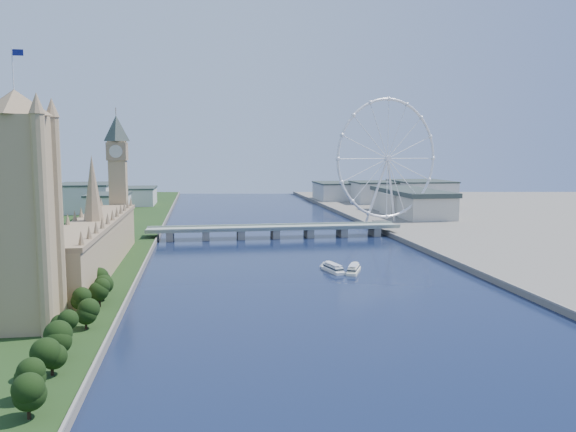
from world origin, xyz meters
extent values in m
plane|color=#161F3E|center=(0.00, 0.00, 0.00)|extent=(2000.00, 2000.00, 0.00)
cube|color=tan|center=(-135.00, 55.00, 46.00)|extent=(22.00, 22.00, 86.00)
pyramid|color=#937A59|center=(-135.00, 55.00, 99.00)|extent=(28.16, 28.16, 10.00)
cylinder|color=silver|center=(-135.00, 55.00, 107.00)|extent=(0.50, 0.50, 16.00)
cube|color=navy|center=(-132.80, 55.00, 113.00)|extent=(4.00, 0.16, 2.40)
cube|color=tan|center=(-128.00, 170.00, 17.00)|extent=(24.00, 200.00, 28.00)
cone|color=#937A59|center=(-128.00, 170.00, 53.00)|extent=(12.00, 12.00, 40.00)
cube|color=tan|center=(-128.00, 278.00, 43.00)|extent=(13.00, 13.00, 80.00)
cube|color=#937A59|center=(-128.00, 278.00, 75.00)|extent=(15.00, 15.00, 14.00)
pyramid|color=#2D3833|center=(-128.00, 278.00, 103.00)|extent=(20.02, 20.02, 20.00)
cube|color=gray|center=(0.00, 300.00, 8.50)|extent=(220.00, 22.00, 2.00)
cube|color=gray|center=(-90.00, 300.00, 3.75)|extent=(6.00, 20.00, 7.50)
cube|color=gray|center=(-60.00, 300.00, 3.75)|extent=(6.00, 20.00, 7.50)
cube|color=gray|center=(-30.00, 300.00, 3.75)|extent=(6.00, 20.00, 7.50)
cube|color=gray|center=(0.00, 300.00, 3.75)|extent=(6.00, 20.00, 7.50)
cube|color=gray|center=(30.00, 300.00, 3.75)|extent=(6.00, 20.00, 7.50)
cube|color=gray|center=(60.00, 300.00, 3.75)|extent=(6.00, 20.00, 7.50)
cube|color=gray|center=(90.00, 300.00, 3.75)|extent=(6.00, 20.00, 7.50)
torus|color=silver|center=(120.00, 355.00, 68.00)|extent=(113.60, 39.12, 118.60)
cylinder|color=silver|center=(120.00, 355.00, 68.00)|extent=(7.25, 6.61, 6.00)
cube|color=gray|center=(117.00, 365.00, 4.00)|extent=(14.00, 10.00, 2.00)
cube|color=beige|center=(-160.00, 430.00, 16.00)|extent=(40.00, 60.00, 26.00)
cube|color=beige|center=(-200.00, 520.00, 19.00)|extent=(60.00, 80.00, 32.00)
cube|color=beige|center=(-150.00, 600.00, 14.00)|extent=(50.00, 70.00, 22.00)
cube|color=beige|center=(180.00, 580.00, 17.00)|extent=(60.00, 60.00, 28.00)
cube|color=beige|center=(240.00, 560.00, 18.00)|extent=(70.00, 90.00, 30.00)
cube|color=beige|center=(140.00, 640.00, 15.00)|extent=(60.00, 80.00, 24.00)
camera|label=1|loc=(-64.15, -180.79, 75.00)|focal=35.00mm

